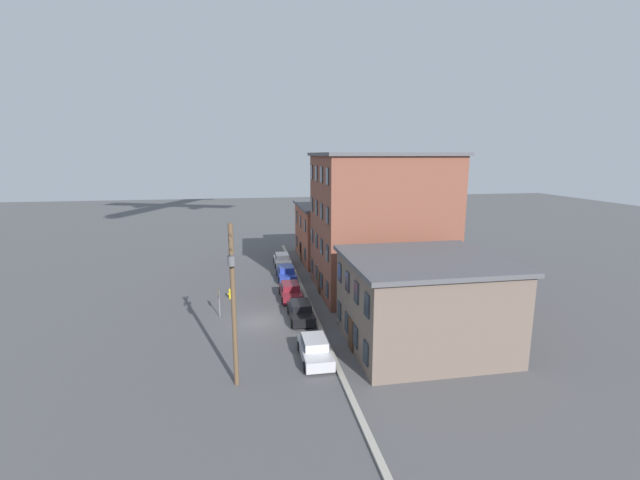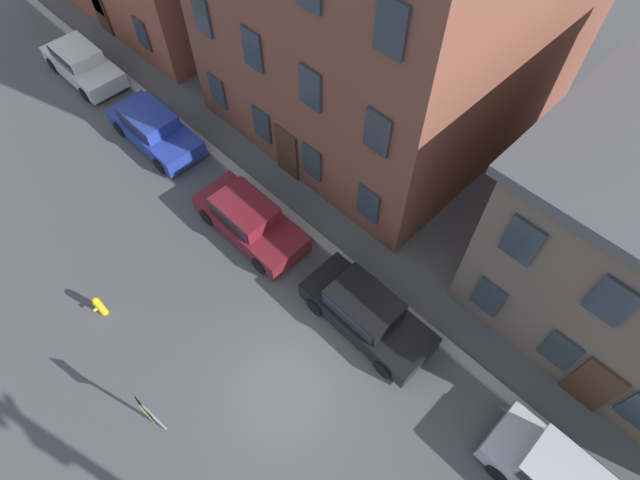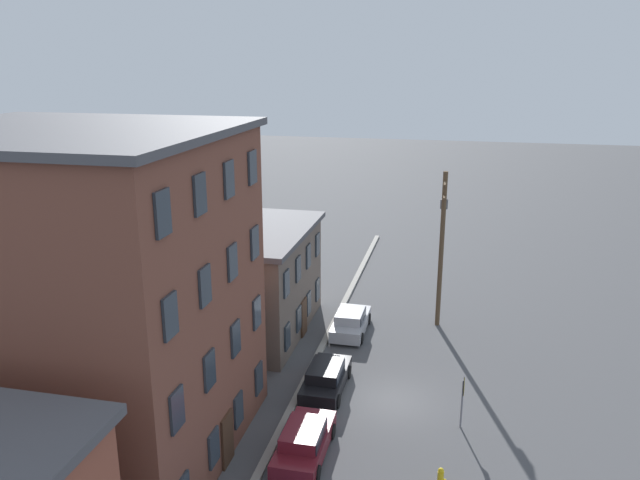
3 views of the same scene
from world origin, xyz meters
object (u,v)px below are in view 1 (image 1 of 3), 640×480
at_px(car_white, 282,259).
at_px(car_black, 301,311).
at_px(car_blue, 286,272).
at_px(fire_hydrant, 230,294).
at_px(car_maroon, 290,290).
at_px(car_silver, 315,348).
at_px(utility_pole, 233,297).
at_px(caution_sign, 219,298).

xyz_separation_m(car_white, car_black, (17.44, -0.09, 0.00)).
bearing_deg(car_white, car_black, -0.30).
height_order(car_blue, fire_hydrant, car_blue).
bearing_deg(car_maroon, fire_hydrant, -98.87).
relative_size(car_blue, car_maroon, 1.00).
height_order(car_black, car_silver, same).
relative_size(car_blue, car_silver, 1.00).
xyz_separation_m(car_maroon, car_silver, (12.33, 0.24, 0.00)).
relative_size(car_black, fire_hydrant, 4.58).
xyz_separation_m(car_blue, fire_hydrant, (5.37, -5.79, -0.27)).
height_order(car_white, fire_hydrant, car_white).
height_order(car_silver, utility_pole, utility_pole).
xyz_separation_m(car_silver, utility_pole, (2.33, -5.01, 4.60)).
distance_m(caution_sign, utility_pole, 11.76).
height_order(utility_pole, fire_hydrant, utility_pole).
distance_m(car_white, car_maroon, 12.08).
distance_m(car_silver, caution_sign, 10.94).
height_order(car_white, car_black, same).
relative_size(car_blue, caution_sign, 1.77).
height_order(car_maroon, caution_sign, caution_sign).
xyz_separation_m(caution_sign, utility_pole, (11.06, 1.51, 3.69)).
xyz_separation_m(car_maroon, utility_pole, (14.66, -4.76, 4.60)).
distance_m(car_blue, utility_pole, 21.97).
distance_m(car_silver, fire_hydrant, 14.41).
distance_m(car_black, caution_sign, 6.82).
relative_size(car_blue, fire_hydrant, 4.58).
xyz_separation_m(car_maroon, caution_sign, (3.60, -6.28, 0.91)).
height_order(car_white, car_maroon, same).
xyz_separation_m(car_black, utility_pole, (9.30, -5.01, 4.60)).
xyz_separation_m(car_silver, fire_hydrant, (-13.19, -5.79, -0.27)).
bearing_deg(car_blue, utility_pole, -13.47).
distance_m(car_white, caution_sign, 17.04).
xyz_separation_m(car_black, fire_hydrant, (-6.22, -5.79, -0.27)).
bearing_deg(car_black, fire_hydrant, -137.05).
distance_m(car_maroon, car_silver, 12.33).
bearing_deg(car_maroon, car_silver, 1.14).
bearing_deg(utility_pole, car_blue, 166.53).
bearing_deg(car_silver, car_maroon, -178.86).
distance_m(car_black, fire_hydrant, 8.51).
height_order(car_black, fire_hydrant, car_black).
relative_size(car_white, car_black, 1.00).
distance_m(car_maroon, car_black, 5.36).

